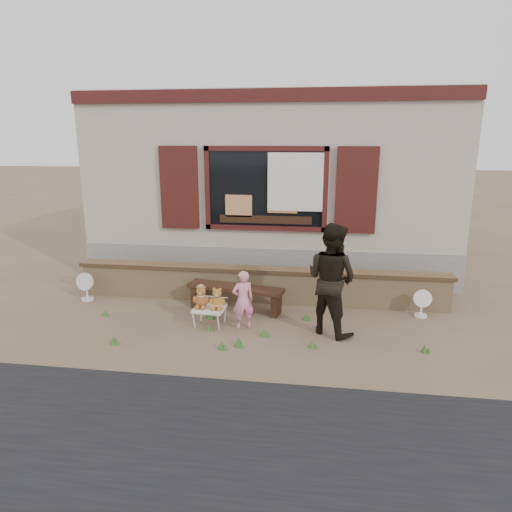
% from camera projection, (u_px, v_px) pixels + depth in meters
% --- Properties ---
extents(ground, '(80.00, 80.00, 0.00)m').
position_uv_depth(ground, '(251.00, 321.00, 7.85)').
color(ground, brown).
rests_on(ground, ground).
extents(shopfront, '(8.04, 5.13, 4.00)m').
position_uv_depth(shopfront, '(278.00, 180.00, 11.64)').
color(shopfront, '#A69B86').
rests_on(shopfront, ground).
extents(brick_wall, '(7.10, 0.36, 0.67)m').
position_uv_depth(brick_wall, '(259.00, 284.00, 8.72)').
color(brick_wall, tan).
rests_on(brick_wall, ground).
extents(bench, '(1.81, 0.71, 0.45)m').
position_uv_depth(bench, '(235.00, 293.00, 8.27)').
color(bench, black).
rests_on(bench, ground).
extents(folding_chair, '(0.54, 0.49, 0.31)m').
position_uv_depth(folding_chair, '(210.00, 309.00, 7.61)').
color(folding_chair, white).
rests_on(folding_chair, ground).
extents(teddy_bear_left, '(0.30, 0.27, 0.38)m').
position_uv_depth(teddy_bear_left, '(201.00, 296.00, 7.58)').
color(teddy_bear_left, brown).
rests_on(teddy_bear_left, folding_chair).
extents(teddy_bear_right, '(0.29, 0.26, 0.37)m').
position_uv_depth(teddy_bear_right, '(217.00, 298.00, 7.52)').
color(teddy_bear_right, brown).
rests_on(teddy_bear_right, folding_chair).
extents(child, '(0.43, 0.37, 0.99)m').
position_uv_depth(child, '(243.00, 300.00, 7.43)').
color(child, pink).
rests_on(child, ground).
extents(adult, '(1.11, 1.06, 1.80)m').
position_uv_depth(adult, '(331.00, 279.00, 7.19)').
color(adult, black).
rests_on(adult, ground).
extents(fan_left, '(0.35, 0.24, 0.56)m').
position_uv_depth(fan_left, '(86.00, 286.00, 8.79)').
color(fan_left, silver).
rests_on(fan_left, ground).
extents(fan_right, '(0.31, 0.21, 0.50)m').
position_uv_depth(fan_right, '(422.00, 303.00, 7.98)').
color(fan_right, white).
rests_on(fan_right, ground).
extents(grass_tufts, '(5.42, 1.50, 0.16)m').
position_uv_depth(grass_tufts, '(231.00, 329.00, 7.34)').
color(grass_tufts, '#376026').
rests_on(grass_tufts, ground).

